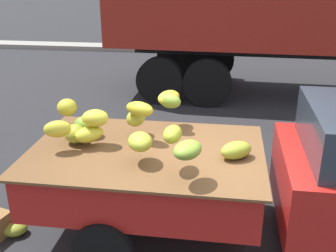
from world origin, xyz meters
name	(u,v)px	position (x,y,z in m)	size (l,w,h in m)	color
ground	(213,240)	(0.00, 0.00, 0.00)	(220.00, 220.00, 0.00)	#28282B
curb_strip	(223,50)	(0.00, 10.92, 0.08)	(80.00, 0.80, 0.16)	gray
pickup_truck	(309,176)	(1.02, 0.10, 0.89)	(4.72, 1.91, 1.70)	#B21E19
fallen_banana_bunch_near_tailgate	(15,229)	(-2.38, -0.21, 0.08)	(0.30, 0.24, 0.16)	#94A52F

